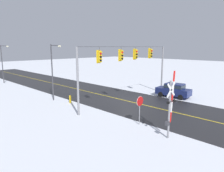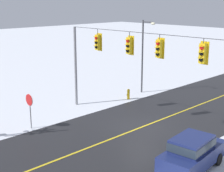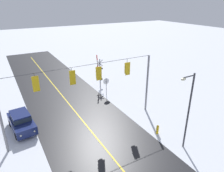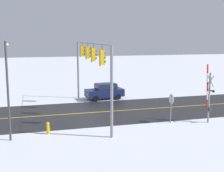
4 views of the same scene
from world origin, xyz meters
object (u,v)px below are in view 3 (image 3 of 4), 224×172
(parked_car_navy, at_px, (21,121))
(fire_hydrant, at_px, (158,129))
(streetlamp_near, at_px, (188,106))
(railroad_crossing, at_px, (100,71))
(stop_sign, at_px, (106,83))

(parked_car_navy, height_order, fire_hydrant, parked_car_navy)
(parked_car_navy, height_order, streetlamp_near, streetlamp_near)
(railroad_crossing, bearing_deg, stop_sign, 78.68)
(parked_car_navy, distance_m, fire_hydrant, 12.64)
(railroad_crossing, distance_m, streetlamp_near, 15.09)
(parked_car_navy, xyz_separation_m, fire_hydrant, (-10.64, 6.80, -0.49))
(parked_car_navy, bearing_deg, stop_sign, -165.29)
(stop_sign, xyz_separation_m, railroad_crossing, (-0.59, -2.97, 0.56))
(streetlamp_near, bearing_deg, stop_sign, -86.98)
(streetlamp_near, bearing_deg, parked_car_navy, -39.92)
(stop_sign, bearing_deg, streetlamp_near, 93.02)
(railroad_crossing, relative_size, fire_hydrant, 5.25)
(stop_sign, height_order, fire_hydrant, stop_sign)
(railroad_crossing, bearing_deg, streetlamp_near, 90.15)
(stop_sign, height_order, streetlamp_near, streetlamp_near)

